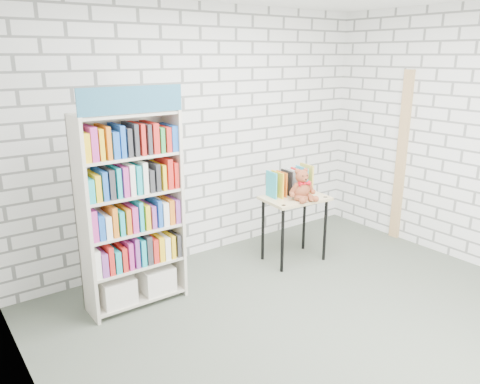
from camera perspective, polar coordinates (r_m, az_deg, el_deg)
ground at (r=4.31m, az=10.58°, el=-15.68°), size 4.50×4.50×0.00m
room_shell at (r=3.69m, az=12.03°, el=8.54°), size 4.52×4.02×2.81m
bookshelf at (r=4.32m, az=-13.12°, el=-2.16°), size 0.90×0.35×2.02m
display_table at (r=5.24m, az=6.69°, el=-1.70°), size 0.74×0.55×0.75m
table_books at (r=5.26m, az=6.03°, el=1.23°), size 0.51×0.26×0.29m
teddy_bear at (r=5.10m, az=7.61°, el=0.59°), size 0.31×0.30×0.34m
door_trim at (r=6.12m, az=19.08°, el=4.04°), size 0.05×0.12×2.10m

